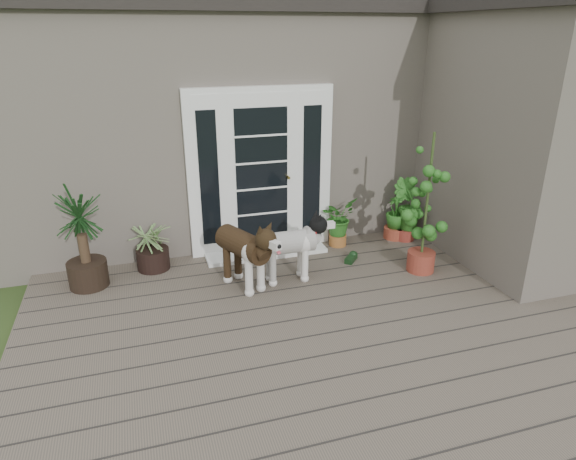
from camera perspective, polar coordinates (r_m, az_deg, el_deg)
name	(u,v)px	position (r m, az deg, el deg)	size (l,w,h in m)	color
deck	(338,336)	(5.13, 5.70, -11.93)	(6.20, 4.60, 0.12)	#6B5B4C
house_main	(241,119)	(8.45, -5.36, 12.48)	(7.40, 4.00, 3.10)	#665E54
roof_main	(237,9)	(8.34, -5.78, 23.73)	(7.60, 4.20, 0.20)	#2D2826
house_wing	(524,147)	(6.96, 25.28, 8.54)	(1.60, 2.40, 3.10)	#665E54
roof_wing	(550,1)	(6.83, 27.64, 22.05)	(1.80, 2.60, 0.20)	#2D2826
door_unit	(261,172)	(6.52, -3.09, 6.60)	(1.90, 0.14, 2.15)	white
door_step	(266,252)	(6.69, -2.48, -2.54)	(1.60, 0.40, 0.05)	white
brindle_dog	(243,256)	(5.73, -5.10, -2.95)	(0.40, 0.93, 0.78)	#3B2715
white_dog	(288,253)	(5.87, -0.06, -2.61)	(0.37, 0.85, 0.71)	silver
spider_plant	(151,242)	(6.38, -15.26, -1.37)	(0.66, 0.66, 0.71)	#92A062
yucca	(82,237)	(6.09, -22.36, -0.77)	(0.85, 0.85, 1.22)	black
herb_a	(338,225)	(6.90, 5.73, 0.58)	(0.47, 0.47, 0.60)	#185317
herb_b	(406,218)	(7.24, 13.29, 1.39)	(0.44, 0.44, 0.66)	#1C5B1A
herb_c	(395,221)	(7.28, 12.09, 1.05)	(0.34, 0.34, 0.52)	#275718
sapling	(427,202)	(6.14, 15.53, 3.05)	(0.52, 0.52, 1.78)	#20661D
clog_left	(294,247)	(6.78, 0.65, -2.00)	(0.14, 0.30, 0.09)	#16371D
clog_right	(351,258)	(6.53, 7.18, -3.16)	(0.13, 0.29, 0.09)	black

